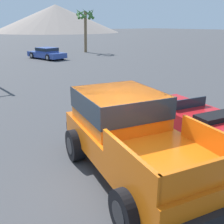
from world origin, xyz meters
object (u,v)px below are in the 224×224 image
(orange_pickup_truck, at_px, (130,130))
(red_convertible_car, at_px, (198,119))
(parked_car_blue, at_px, (47,53))
(palm_tree_tall, at_px, (85,19))

(orange_pickup_truck, relative_size, red_convertible_car, 1.11)
(parked_car_blue, distance_m, palm_tree_tall, 8.45)
(red_convertible_car, relative_size, palm_tree_tall, 0.88)
(red_convertible_car, xyz_separation_m, palm_tree_tall, (10.46, 25.16, 3.65))
(orange_pickup_truck, bearing_deg, parked_car_blue, 83.06)
(palm_tree_tall, bearing_deg, parked_car_blue, -153.22)
(parked_car_blue, relative_size, palm_tree_tall, 0.90)
(parked_car_blue, bearing_deg, orange_pickup_truck, -120.36)
(orange_pickup_truck, distance_m, palm_tree_tall, 29.43)
(red_convertible_car, distance_m, palm_tree_tall, 27.49)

